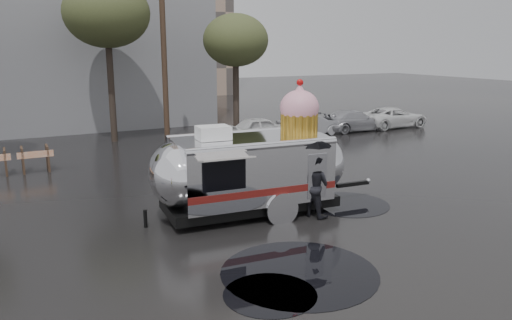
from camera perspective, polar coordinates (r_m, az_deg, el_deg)
ground at (r=12.87m, az=-2.15°, el=-9.05°), size 120.00×120.00×0.00m
puddles at (r=12.30m, az=1.80°, el=-10.09°), size 13.33×7.72×0.01m
grey_building at (r=34.89m, az=-26.26°, el=14.40°), size 22.00×12.00×13.00m
utility_pole at (r=25.95m, az=-10.49°, el=12.28°), size 1.60×0.28×9.00m
tree_mid at (r=26.36m, az=-16.71°, el=15.71°), size 4.20×4.20×8.03m
tree_right at (r=26.26m, az=-2.34°, el=13.44°), size 3.36×3.36×6.42m
parked_cars at (r=28.63m, az=9.19°, el=4.53°), size 13.20×1.90×1.50m
airstream_trailer at (r=14.44m, az=-0.36°, el=-0.81°), size 7.34×2.93×3.95m
person_right at (r=14.37m, az=6.74°, el=-2.93°), size 0.78×0.99×1.82m
umbrella_black at (r=14.13m, az=6.85°, el=1.03°), size 1.10×1.10×2.30m
tripod at (r=14.50m, az=3.09°, el=-2.59°), size 0.62×0.64×1.57m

